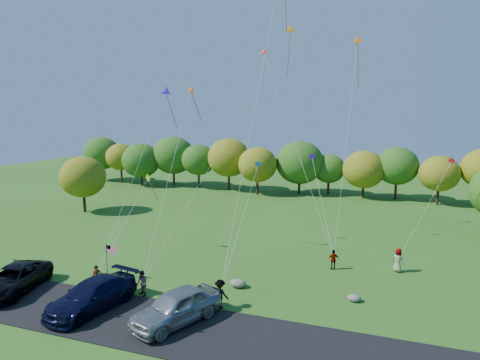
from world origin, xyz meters
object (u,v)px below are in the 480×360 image
object	(u,v)px
flyer_a	(97,277)
flyer_d	(334,260)
flyer_e	(398,260)
minivan_dark	(13,279)
flyer_b	(142,283)
park_bench	(22,265)
minivan_navy	(92,295)
flyer_c	(220,294)
trash_barrel	(36,266)
minivan_silver	(176,307)

from	to	relation	value
flyer_a	flyer_d	world-z (taller)	flyer_a
flyer_d	flyer_a	bearing A→B (deg)	12.91
flyer_a	flyer_e	xyz separation A→B (m)	(20.13, 10.54, 0.10)
minivan_dark	flyer_b	size ratio (longest dim) A/B	3.53
minivan_dark	park_bench	bearing A→B (deg)	115.24
minivan_navy	flyer_a	distance (m)	3.46
flyer_d	park_bench	xyz separation A→B (m)	(-22.98, -8.69, -0.31)
park_bench	flyer_c	bearing A→B (deg)	5.26
trash_barrel	flyer_c	bearing A→B (deg)	-3.14
flyer_a	park_bench	distance (m)	7.71
minivan_dark	flyer_c	size ratio (longest dim) A/B	3.33
park_bench	flyer_a	bearing A→B (deg)	1.98
flyer_b	flyer_d	xyz separation A→B (m)	(11.61, 9.39, -0.09)
park_bench	flyer_e	bearing A→B (deg)	26.67
minivan_dark	flyer_e	bearing A→B (deg)	13.20
flyer_a	trash_barrel	size ratio (longest dim) A/B	1.96
minivan_navy	flyer_d	size ratio (longest dim) A/B	3.99
flyer_a	park_bench	size ratio (longest dim) A/B	1.01
flyer_b	flyer_c	distance (m)	5.68
minivan_dark	flyer_e	world-z (taller)	flyer_e
flyer_c	flyer_d	xyz separation A→B (m)	(5.93, 9.26, -0.14)
minivan_navy	trash_barrel	xyz separation A→B (m)	(-8.47, 3.90, -0.55)
flyer_c	minivan_navy	bearing A→B (deg)	30.20
minivan_navy	flyer_e	bearing A→B (deg)	46.22
flyer_d	trash_barrel	xyz separation A→B (m)	(-21.91, -8.38, -0.37)
minivan_navy	flyer_a	xyz separation A→B (m)	(-1.88, 2.90, -0.14)
minivan_silver	trash_barrel	distance (m)	14.78
flyer_c	flyer_d	distance (m)	11.00
minivan_silver	flyer_e	distance (m)	18.11
minivan_dark	flyer_a	distance (m)	5.65
flyer_b	flyer_e	size ratio (longest dim) A/B	0.94
flyer_b	flyer_c	xyz separation A→B (m)	(5.68, 0.13, 0.05)
park_bench	minivan_navy	bearing A→B (deg)	-13.45
minivan_navy	trash_barrel	distance (m)	9.35
minivan_dark	flyer_d	world-z (taller)	minivan_dark
minivan_navy	trash_barrel	bearing A→B (deg)	165.11
trash_barrel	minivan_navy	bearing A→B (deg)	-24.72
minivan_silver	park_bench	size ratio (longest dim) A/B	3.53
minivan_dark	park_bench	distance (m)	4.09
park_bench	flyer_d	bearing A→B (deg)	27.88
flyer_c	trash_barrel	xyz separation A→B (m)	(-15.97, 0.88, -0.51)
flyer_a	flyer_c	distance (m)	9.38
minivan_dark	minivan_navy	size ratio (longest dim) A/B	0.98
flyer_b	flyer_c	bearing A→B (deg)	31.98
minivan_navy	park_bench	world-z (taller)	minivan_navy
minivan_dark	park_bench	world-z (taller)	minivan_dark
flyer_d	park_bench	distance (m)	24.57
flyer_d	park_bench	world-z (taller)	flyer_d
minivan_silver	flyer_c	xyz separation A→B (m)	(1.66, 2.77, -0.12)
minivan_silver	flyer_c	bearing A→B (deg)	82.10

